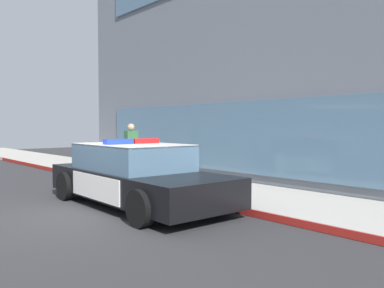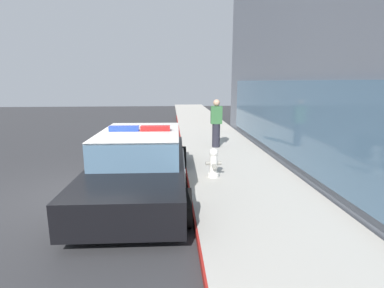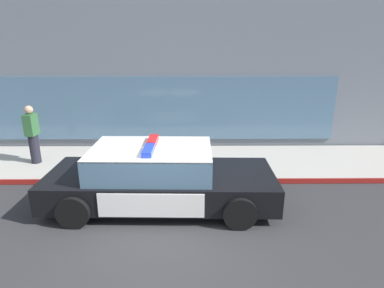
% 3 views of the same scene
% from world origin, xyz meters
% --- Properties ---
extents(ground, '(48.00, 48.00, 0.00)m').
position_xyz_m(ground, '(0.00, 0.00, 0.00)').
color(ground, '#303033').
extents(sidewalk, '(48.00, 2.74, 0.15)m').
position_xyz_m(sidewalk, '(0.00, 3.83, 0.07)').
color(sidewalk, '#B2ADA3').
rests_on(sidewalk, ground).
extents(curb_red_paint, '(28.80, 0.04, 0.14)m').
position_xyz_m(curb_red_paint, '(0.00, 2.45, 0.08)').
color(curb_red_paint, maroon).
rests_on(curb_red_paint, ground).
extents(police_cruiser, '(5.08, 2.25, 1.49)m').
position_xyz_m(police_cruiser, '(-0.19, 1.35, 0.68)').
color(police_cruiser, black).
rests_on(police_cruiser, ground).
extents(fire_hydrant, '(0.34, 0.39, 0.73)m').
position_xyz_m(fire_hydrant, '(-0.65, 3.09, 0.50)').
color(fire_hydrant, silver).
rests_on(fire_hydrant, sidewalk).
extents(pedestrian_on_sidewalk, '(0.28, 0.42, 1.71)m').
position_xyz_m(pedestrian_on_sidewalk, '(-4.03, 3.66, 1.01)').
color(pedestrian_on_sidewalk, '#23232D').
rests_on(pedestrian_on_sidewalk, sidewalk).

